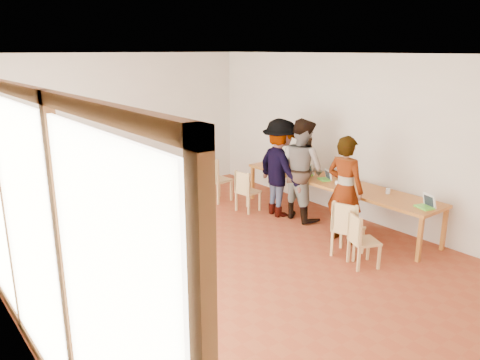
{
  "coord_description": "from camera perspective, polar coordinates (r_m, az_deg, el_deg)",
  "views": [
    {
      "loc": [
        -3.88,
        -5.2,
        3.07
      ],
      "look_at": [
        0.44,
        0.31,
        1.1
      ],
      "focal_mm": 35.0,
      "sensor_mm": 36.0,
      "label": 1
    }
  ],
  "objects": [
    {
      "name": "person_mid",
      "position": [
        8.64,
        7.55,
        1.29
      ],
      "size": [
        0.75,
        0.95,
        1.88
      ],
      "primitive_type": "imported",
      "rotation": [
        0.0,
        0.0,
        1.52
      ],
      "color": "gray",
      "rests_on": "ground"
    },
    {
      "name": "wall_right",
      "position": [
        8.77,
        14.66,
        4.88
      ],
      "size": [
        0.1,
        8.0,
        3.0
      ],
      "primitive_type": "cube",
      "color": "beige",
      "rests_on": "ground"
    },
    {
      "name": "side_table",
      "position": [
        7.67,
        -16.7,
        -3.22
      ],
      "size": [
        0.9,
        0.9,
        0.75
      ],
      "rotation": [
        0.0,
        0.0,
        0.22
      ],
      "color": "#AE6F26",
      "rests_on": "ground"
    },
    {
      "name": "black_pouch",
      "position": [
        9.89,
        5.67,
        2.33
      ],
      "size": [
        0.16,
        0.26,
        0.09
      ],
      "primitive_type": "cube",
      "color": "black",
      "rests_on": "communal_table"
    },
    {
      "name": "laptop_near",
      "position": [
        7.61,
        21.81,
        -2.74
      ],
      "size": [
        0.28,
        0.3,
        0.21
      ],
      "rotation": [
        0.0,
        0.0,
        -0.28
      ],
      "color": "#62CF3A",
      "rests_on": "communal_table"
    },
    {
      "name": "ceiling",
      "position": [
        6.49,
        -1.39,
        15.27
      ],
      "size": [
        6.0,
        8.0,
        0.04
      ],
      "primitive_type": "cube",
      "color": "white",
      "rests_on": "wall_back"
    },
    {
      "name": "chair_mid",
      "position": [
        7.23,
        12.85,
        -5.2
      ],
      "size": [
        0.51,
        0.51,
        0.47
      ],
      "rotation": [
        0.0,
        0.0,
        0.3
      ],
      "color": "tan",
      "rests_on": "ground"
    },
    {
      "name": "window_wall",
      "position": [
        5.51,
        -26.8,
        -2.57
      ],
      "size": [
        0.1,
        8.0,
        3.0
      ],
      "primitive_type": "cube",
      "color": "white",
      "rests_on": "ground"
    },
    {
      "name": "person_near",
      "position": [
        7.72,
        12.64,
        -1.14
      ],
      "size": [
        0.51,
        0.7,
        1.77
      ],
      "primitive_type": "imported",
      "rotation": [
        0.0,
        0.0,
        1.71
      ],
      "color": "gray",
      "rests_on": "ground"
    },
    {
      "name": "person_far",
      "position": [
        8.77,
        4.91,
        1.47
      ],
      "size": [
        0.85,
        1.28,
        1.84
      ],
      "primitive_type": "imported",
      "rotation": [
        0.0,
        0.0,
        1.42
      ],
      "color": "gray",
      "rests_on": "ground"
    },
    {
      "name": "laptop_mid",
      "position": [
        8.71,
        10.45,
        0.35
      ],
      "size": [
        0.26,
        0.28,
        0.19
      ],
      "rotation": [
        0.0,
        0.0,
        -0.37
      ],
      "color": "#62CF3A",
      "rests_on": "communal_table"
    },
    {
      "name": "yellow_mug",
      "position": [
        9.42,
        7.03,
        1.61
      ],
      "size": [
        0.12,
        0.12,
        0.09
      ],
      "primitive_type": "imported",
      "rotation": [
        0.0,
        0.0,
        -0.02
      ],
      "color": "yellow",
      "rests_on": "communal_table"
    },
    {
      "name": "laptop_far",
      "position": [
        9.01,
        8.17,
        1.03
      ],
      "size": [
        0.27,
        0.3,
        0.22
      ],
      "rotation": [
        0.0,
        0.0,
        -0.2
      ],
      "color": "#62CF3A",
      "rests_on": "communal_table"
    },
    {
      "name": "chair_far",
      "position": [
        9.01,
        0.62,
        -0.87
      ],
      "size": [
        0.44,
        0.44,
        0.43
      ],
      "rotation": [
        0.0,
        0.0,
        0.16
      ],
      "color": "tan",
      "rests_on": "ground"
    },
    {
      "name": "pink_phone",
      "position": [
        8.92,
        10.86,
        0.4
      ],
      "size": [
        0.05,
        0.1,
        0.01
      ],
      "primitive_type": "cube",
      "color": "#E8384A",
      "rests_on": "communal_table"
    },
    {
      "name": "condiment_cup",
      "position": [
        8.47,
        11.78,
        -0.31
      ],
      "size": [
        0.08,
        0.08,
        0.06
      ],
      "primitive_type": "cylinder",
      "color": "white",
      "rests_on": "communal_table"
    },
    {
      "name": "chair_near",
      "position": [
        6.97,
        14.37,
        -6.51
      ],
      "size": [
        0.49,
        0.49,
        0.43
      ],
      "rotation": [
        0.0,
        0.0,
        -0.43
      ],
      "color": "tan",
      "rests_on": "ground"
    },
    {
      "name": "chair_empty",
      "position": [
        9.61,
        -3.09,
        0.64
      ],
      "size": [
        0.49,
        0.49,
        0.5
      ],
      "rotation": [
        0.0,
        0.0,
        0.13
      ],
      "color": "tan",
      "rests_on": "ground"
    },
    {
      "name": "chair_spare",
      "position": [
        6.8,
        -21.9,
        -7.02
      ],
      "size": [
        0.57,
        0.57,
        0.5
      ],
      "rotation": [
        0.0,
        0.0,
        2.73
      ],
      "color": "tan",
      "rests_on": "ground"
    },
    {
      "name": "communal_table",
      "position": [
        8.65,
        11.53,
        -0.5
      ],
      "size": [
        0.8,
        4.0,
        0.75
      ],
      "color": "#AE6F26",
      "rests_on": "ground"
    },
    {
      "name": "wall_back",
      "position": [
        10.11,
        -15.09,
        6.23
      ],
      "size": [
        6.0,
        0.1,
        3.0
      ],
      "primitive_type": "cube",
      "color": "beige",
      "rests_on": "ground"
    },
    {
      "name": "clear_glass",
      "position": [
        8.13,
        17.59,
        -1.29
      ],
      "size": [
        0.07,
        0.07,
        0.09
      ],
      "primitive_type": "cylinder",
      "color": "silver",
      "rests_on": "communal_table"
    },
    {
      "name": "green_bottle",
      "position": [
        9.57,
        7.54,
        2.4
      ],
      "size": [
        0.07,
        0.07,
        0.28
      ],
      "primitive_type": "cylinder",
      "color": "#197E45",
      "rests_on": "communal_table"
    },
    {
      "name": "ground",
      "position": [
        7.18,
        -1.23,
        -9.61
      ],
      "size": [
        8.0,
        8.0,
        0.0
      ],
      "primitive_type": "plane",
      "color": "#964324",
      "rests_on": "ground"
    }
  ]
}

